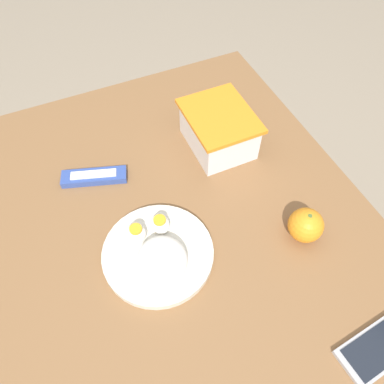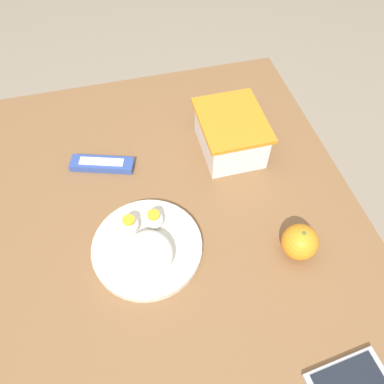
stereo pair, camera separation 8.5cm
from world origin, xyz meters
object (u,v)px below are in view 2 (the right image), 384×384
at_px(food_container, 230,136).
at_px(rice_plate, 147,247).
at_px(cell_phone, 349,382).
at_px(candy_bar, 102,164).
at_px(orange_fruit, 300,242).

distance_m(food_container, rice_plate, 0.35).
height_order(food_container, cell_phone, food_container).
xyz_separation_m(candy_bar, cell_phone, (0.59, 0.36, -0.00)).
bearing_deg(cell_phone, orange_fruit, 176.78).
xyz_separation_m(rice_plate, cell_phone, (0.33, 0.29, -0.01)).
distance_m(candy_bar, cell_phone, 0.70).
bearing_deg(orange_fruit, rice_plate, -103.72).
xyz_separation_m(food_container, candy_bar, (-0.02, -0.33, -0.04)).
bearing_deg(candy_bar, food_container, 86.72).
height_order(rice_plate, cell_phone, rice_plate).
relative_size(food_container, candy_bar, 1.18).
bearing_deg(candy_bar, cell_phone, 31.25).
distance_m(rice_plate, candy_bar, 0.27).
bearing_deg(rice_plate, cell_phone, 41.18).
bearing_deg(food_container, candy_bar, -93.28).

